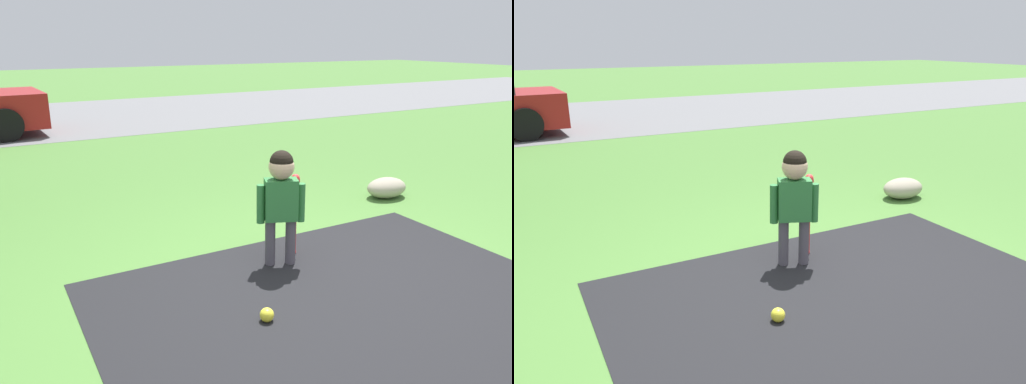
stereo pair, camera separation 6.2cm
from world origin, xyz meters
The scene contains 6 objects.
ground_plane centered at (0.00, 0.00, 0.00)m, with size 60.00×60.00×0.00m, color #477533.
street_strip centered at (0.00, 9.64, 0.00)m, with size 40.00×6.00×0.01m.
child centered at (-0.10, 0.53, 0.61)m, with size 0.36×0.23×0.94m.
baseball_bat centered at (0.11, 0.64, 0.46)m, with size 0.07×0.07×0.70m.
sports_ball centered at (-0.63, -0.16, 0.05)m, with size 0.09×0.09×0.09m.
edging_rock centered at (1.91, 1.45, 0.11)m, with size 0.49×0.34×0.23m.
Camera 1 is at (-2.08, -2.60, 1.75)m, focal length 35.00 mm.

